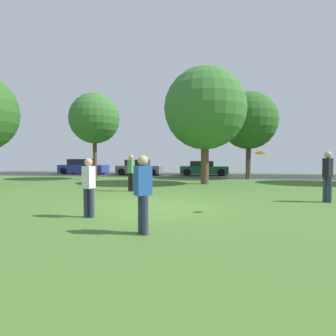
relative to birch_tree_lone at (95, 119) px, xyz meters
name	(u,v)px	position (x,y,z in m)	size (l,w,h in m)	color
ground_plane	(154,206)	(6.91, -10.12, -4.41)	(44.00, 44.00, 0.00)	#47702D
road_strip	(197,175)	(6.91, 5.88, -4.41)	(44.00, 6.40, 0.01)	#28282B
birch_tree_lone	(95,119)	(0.00, 0.00, 0.00)	(3.63, 3.63, 6.24)	brown
maple_tree_near	(205,109)	(8.08, -2.12, 0.08)	(4.89, 4.89, 6.95)	brown
oak_tree_center	(249,121)	(11.04, 2.68, -0.08)	(4.25, 4.25, 6.48)	brown
person_thrower	(328,174)	(12.74, -8.17, -3.40)	(0.38, 0.38, 1.80)	#2D334C
person_catcher	(143,191)	(7.46, -13.34, -3.52)	(0.38, 0.38, 1.63)	#2D334C
person_bystander	(89,185)	(5.61, -12.06, -3.56)	(0.30, 0.34, 1.56)	#2D334C
person_walking	(131,171)	(4.89, -6.41, -3.45)	(0.30, 0.35, 1.73)	black
frisbee_disc	(260,153)	(10.11, -10.75, -2.70)	(0.29, 0.29, 0.08)	orange
parked_car_blue	(83,167)	(-4.13, 6.03, -3.75)	(4.52, 2.07, 1.46)	#233893
parked_car_grey	(139,168)	(1.71, 5.48, -3.77)	(4.02, 2.11, 1.41)	slate
parked_car_green	(204,169)	(7.56, 5.96, -3.81)	(4.16, 1.96, 1.28)	#195633
street_lamp_post	(247,148)	(10.89, 2.08, -2.16)	(0.14, 0.14, 4.50)	#2D2D33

